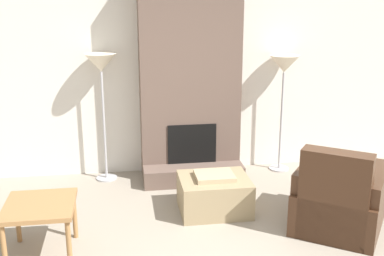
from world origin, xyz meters
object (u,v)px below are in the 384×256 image
Objects in this scene: side_table at (40,211)px; armchair at (339,202)px; floor_lamp_right at (284,70)px; floor_lamp_left at (101,70)px; ottoman at (214,194)px.

armchair is at bearing 1.74° from side_table.
armchair is 1.94m from floor_lamp_right.
floor_lamp_left is at bearing -0.21° from armchair.
floor_lamp_left is at bearing 180.00° from floor_lamp_right.
side_table reaches higher than ottoman.
floor_lamp_right is at bearing 32.22° from side_table.
ottoman is 0.49× the size of floor_lamp_right.
side_table is at bearing -106.68° from floor_lamp_left.
armchair is at bearing -88.44° from floor_lamp_right.
floor_lamp_left is at bearing 136.46° from ottoman.
side_table is at bearing -147.78° from floor_lamp_right.
ottoman is at bearing -134.83° from floor_lamp_right.
floor_lamp_right is at bearing -52.73° from armchair.
floor_lamp_right is (-0.04, 1.64, 1.02)m from armchair.
floor_lamp_left is (-1.14, 1.09, 1.17)m from ottoman.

